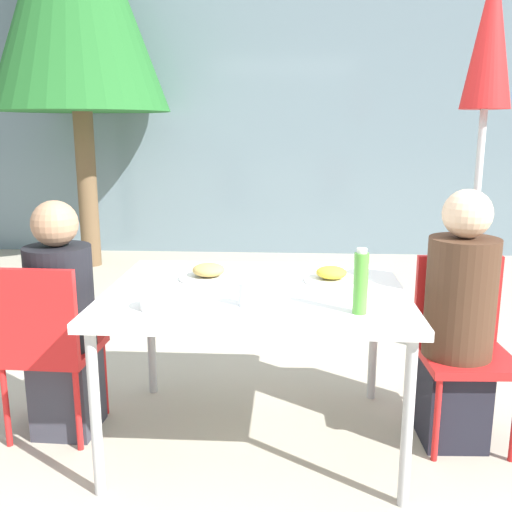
{
  "coord_description": "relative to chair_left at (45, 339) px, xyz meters",
  "views": [
    {
      "loc": [
        0.15,
        -2.45,
        1.44
      ],
      "look_at": [
        0.0,
        0.0,
        0.89
      ],
      "focal_mm": 40.0,
      "sensor_mm": 36.0,
      "label": 1
    }
  ],
  "objects": [
    {
      "name": "person_left",
      "position": [
        0.05,
        0.08,
        0.04
      ],
      "size": [
        0.3,
        0.3,
        1.12
      ],
      "rotation": [
        0.0,
        0.0,
        -0.03
      ],
      "color": "#383842",
      "rests_on": "ground"
    },
    {
      "name": "plate_0",
      "position": [
        1.31,
        0.2,
        0.27
      ],
      "size": [
        0.26,
        0.26,
        0.07
      ],
      "color": "white",
      "rests_on": "dining_table"
    },
    {
      "name": "chair_right",
      "position": [
        1.92,
        0.17,
        0.0
      ],
      "size": [
        0.42,
        0.42,
        0.85
      ],
      "rotation": [
        0.0,
        0.0,
        -3.1
      ],
      "color": "red",
      "rests_on": "ground"
    },
    {
      "name": "person_right",
      "position": [
        1.88,
        0.09,
        0.08
      ],
      "size": [
        0.31,
        0.31,
        1.19
      ],
      "rotation": [
        0.0,
        0.0,
        -3.1
      ],
      "color": "black",
      "rests_on": "ground"
    },
    {
      "name": "chair_left",
      "position": [
        0.0,
        0.0,
        0.0
      ],
      "size": [
        0.41,
        0.41,
        0.85
      ],
      "rotation": [
        0.0,
        0.0,
        -0.03
      ],
      "color": "red",
      "rests_on": "ground"
    },
    {
      "name": "building_facade",
      "position": [
        0.96,
        4.27,
        1.01
      ],
      "size": [
        10.0,
        0.2,
        3.0
      ],
      "color": "slate",
      "rests_on": "ground"
    },
    {
      "name": "plate_1",
      "position": [
        0.73,
        0.2,
        0.27
      ],
      "size": [
        0.28,
        0.28,
        0.08
      ],
      "color": "white",
      "rests_on": "dining_table"
    },
    {
      "name": "ground_plane",
      "position": [
        0.96,
        0.05,
        -0.49
      ],
      "size": [
        24.0,
        24.0,
        0.0
      ],
      "primitive_type": "plane",
      "color": "#B2A893"
    },
    {
      "name": "bottle",
      "position": [
        1.39,
        -0.27,
        0.37
      ],
      "size": [
        0.06,
        0.06,
        0.26
      ],
      "color": "#51A338",
      "rests_on": "dining_table"
    },
    {
      "name": "salad_bowl",
      "position": [
        0.59,
        -0.26,
        0.28
      ],
      "size": [
        0.14,
        0.14,
        0.06
      ],
      "color": "white",
      "rests_on": "dining_table"
    },
    {
      "name": "drinking_cup",
      "position": [
        0.94,
        -0.2,
        0.29
      ],
      "size": [
        0.07,
        0.07,
        0.1
      ],
      "color": "silver",
      "rests_on": "dining_table"
    },
    {
      "name": "closed_umbrella",
      "position": [
        2.23,
        1.1,
        1.27
      ],
      "size": [
        0.36,
        0.36,
        2.38
      ],
      "color": "#333333",
      "rests_on": "ground"
    },
    {
      "name": "dining_table",
      "position": [
        0.96,
        0.05,
        0.19
      ],
      "size": [
        1.32,
        1.03,
        0.74
      ],
      "color": "white",
      "rests_on": "ground"
    }
  ]
}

